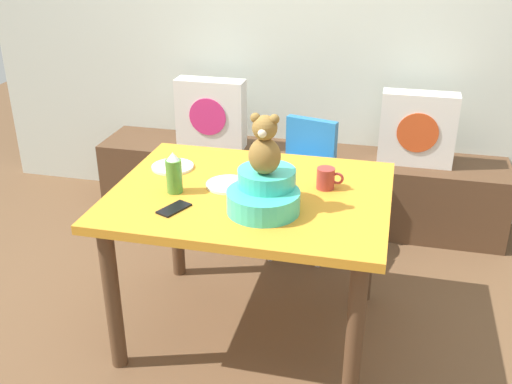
# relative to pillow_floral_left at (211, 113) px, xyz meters

# --- Properties ---
(ground_plane) EXTENTS (8.00, 8.00, 0.00)m
(ground_plane) POSITION_rel_pillow_floral_left_xyz_m (0.56, -1.21, -0.68)
(ground_plane) COLOR brown
(back_wall) EXTENTS (4.40, 0.10, 2.60)m
(back_wall) POSITION_rel_pillow_floral_left_xyz_m (0.56, 0.29, 0.62)
(back_wall) COLOR silver
(back_wall) RESTS_ON ground_plane
(window_bench) EXTENTS (2.60, 0.44, 0.46)m
(window_bench) POSITION_rel_pillow_floral_left_xyz_m (0.56, 0.02, -0.45)
(window_bench) COLOR brown
(window_bench) RESTS_ON ground_plane
(pillow_floral_left) EXTENTS (0.44, 0.15, 0.44)m
(pillow_floral_left) POSITION_rel_pillow_floral_left_xyz_m (0.00, 0.00, 0.00)
(pillow_floral_left) COLOR white
(pillow_floral_left) RESTS_ON window_bench
(pillow_floral_right) EXTENTS (0.44, 0.15, 0.44)m
(pillow_floral_right) POSITION_rel_pillow_floral_left_xyz_m (1.29, 0.00, 0.00)
(pillow_floral_right) COLOR white
(pillow_floral_right) RESTS_ON window_bench
(dining_table) EXTENTS (1.21, 0.95, 0.74)m
(dining_table) POSITION_rel_pillow_floral_left_xyz_m (0.56, -1.21, -0.04)
(dining_table) COLOR orange
(dining_table) RESTS_ON ground_plane
(highchair) EXTENTS (0.40, 0.51, 0.79)m
(highchair) POSITION_rel_pillow_floral_left_xyz_m (0.66, -0.42, -0.16)
(highchair) COLOR #2672B2
(highchair) RESTS_ON ground_plane
(infant_seat_teal) EXTENTS (0.30, 0.33, 0.16)m
(infant_seat_teal) POSITION_rel_pillow_floral_left_xyz_m (0.66, -1.36, 0.13)
(infant_seat_teal) COLOR #3DC4AC
(infant_seat_teal) RESTS_ON dining_table
(teddy_bear) EXTENTS (0.13, 0.12, 0.25)m
(teddy_bear) POSITION_rel_pillow_floral_left_xyz_m (0.66, -1.36, 0.34)
(teddy_bear) COLOR olive
(teddy_bear) RESTS_ON infant_seat_teal
(ketchup_bottle) EXTENTS (0.07, 0.07, 0.18)m
(ketchup_bottle) POSITION_rel_pillow_floral_left_xyz_m (0.24, -1.29, 0.15)
(ketchup_bottle) COLOR #4C8C33
(ketchup_bottle) RESTS_ON dining_table
(coffee_mug) EXTENTS (0.12, 0.08, 0.09)m
(coffee_mug) POSITION_rel_pillow_floral_left_xyz_m (0.88, -1.10, 0.11)
(coffee_mug) COLOR #9E332D
(coffee_mug) RESTS_ON dining_table
(dinner_plate_near) EXTENTS (0.20, 0.20, 0.01)m
(dinner_plate_near) POSITION_rel_pillow_floral_left_xyz_m (0.14, -1.04, 0.07)
(dinner_plate_near) COLOR white
(dinner_plate_near) RESTS_ON dining_table
(dinner_plate_far) EXTENTS (0.20, 0.20, 0.01)m
(dinner_plate_far) POSITION_rel_pillow_floral_left_xyz_m (0.45, -1.17, 0.07)
(dinner_plate_far) COLOR white
(dinner_plate_far) RESTS_ON dining_table
(cell_phone) EXTENTS (0.12, 0.16, 0.01)m
(cell_phone) POSITION_rel_pillow_floral_left_xyz_m (0.30, -1.45, 0.06)
(cell_phone) COLOR black
(cell_phone) RESTS_ON dining_table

